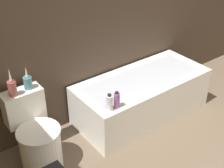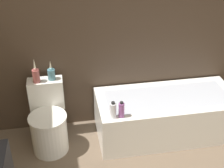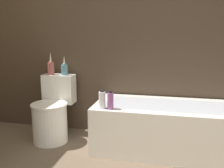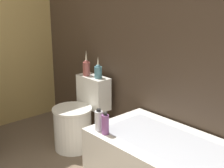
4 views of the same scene
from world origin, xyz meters
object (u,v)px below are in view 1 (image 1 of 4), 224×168
toilet (37,138)px  vase_silver (28,81)px  shampoo_bottle_tall (109,103)px  shampoo_bottle_short (117,100)px  bathtub (142,96)px  vase_gold (12,87)px

toilet → vase_silver: (0.08, 0.21, 0.49)m
vase_silver → shampoo_bottle_tall: bearing=-39.3°
shampoo_bottle_tall → shampoo_bottle_short: size_ratio=1.03×
vase_silver → bathtub: bearing=-9.7°
toilet → vase_silver: 0.54m
vase_gold → shampoo_bottle_short: (0.81, -0.44, -0.24)m
toilet → shampoo_bottle_tall: 0.75m
bathtub → vase_gold: (-1.39, 0.18, 0.56)m
vase_gold → vase_silver: (0.16, 0.03, -0.01)m
vase_gold → shampoo_bottle_tall: (0.73, -0.44, -0.23)m
toilet → vase_silver: size_ratio=3.21×
bathtub → shampoo_bottle_short: shampoo_bottle_short is taller
bathtub → vase_silver: (-1.23, 0.21, 0.54)m
shampoo_bottle_short → vase_silver: bearing=144.2°
shampoo_bottle_short → shampoo_bottle_tall: bearing=177.4°
bathtub → toilet: toilet is taller
shampoo_bottle_tall → vase_gold: bearing=148.8°
shampoo_bottle_short → bathtub: bearing=24.6°
vase_gold → bathtub: bearing=-7.5°
shampoo_bottle_tall → shampoo_bottle_short: shampoo_bottle_tall is taller
bathtub → shampoo_bottle_tall: shampoo_bottle_tall is taller
toilet → shampoo_bottle_short: bearing=-19.8°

